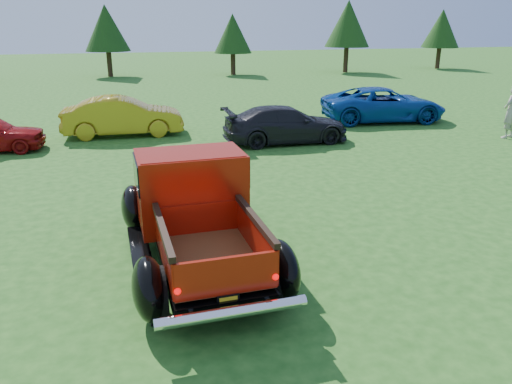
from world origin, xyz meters
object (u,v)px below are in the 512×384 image
object	(u,v)px
spectator	(511,112)
tree_mid_right	(233,34)
tree_far_east	(442,29)
show_car_yellow	(123,116)
pickup_truck	(192,206)
show_car_grey	(286,124)
show_car_blue	(383,104)
tree_mid_left	(106,28)
tree_east	(348,24)

from	to	relation	value
spectator	tree_mid_right	bearing A→B (deg)	-103.21
tree_far_east	show_car_yellow	distance (m)	33.25
pickup_truck	spectator	bearing A→B (deg)	25.84
show_car_grey	show_car_blue	distance (m)	5.61
pickup_truck	show_car_blue	size ratio (longest dim) A/B	1.02
tree_mid_right	show_car_yellow	xyz separation A→B (m)	(-8.33, -19.63, -2.28)
tree_far_east	show_car_blue	distance (m)	25.87
show_car_yellow	show_car_blue	distance (m)	10.27
tree_mid_right	show_car_grey	bearing A→B (deg)	-97.88
tree_mid_left	show_car_grey	bearing A→B (deg)	-75.62
show_car_grey	spectator	distance (m)	7.87
tree_mid_left	show_car_grey	xyz separation A→B (m)	(5.93, -23.15, -2.77)
tree_far_east	spectator	size ratio (longest dim) A/B	2.59
show_car_yellow	show_car_blue	xyz separation A→B (m)	(10.27, 0.02, -0.00)
tree_far_east	show_car_yellow	world-z (taller)	tree_far_east
tree_mid_right	show_car_yellow	size ratio (longest dim) A/B	1.05
tree_far_east	tree_mid_left	bearing A→B (deg)	178.94
tree_mid_right	show_car_blue	world-z (taller)	tree_mid_right
spectator	show_car_grey	bearing A→B (deg)	-34.49
tree_mid_left	pickup_truck	world-z (taller)	tree_mid_left
tree_far_east	show_car_blue	size ratio (longest dim) A/B	0.97
tree_mid_right	spectator	xyz separation A→B (m)	(4.67, -23.52, -2.05)
tree_mid_left	show_car_yellow	bearing A→B (deg)	-88.15
show_car_blue	spectator	distance (m)	4.78
pickup_truck	spectator	world-z (taller)	spectator
tree_mid_left	show_car_blue	xyz separation A→B (m)	(10.93, -20.61, -2.70)
tree_mid_right	tree_far_east	size ratio (longest dim) A/B	0.92
tree_mid_right	show_car_blue	size ratio (longest dim) A/B	0.89
show_car_grey	spectator	bearing A→B (deg)	-99.62
pickup_truck	tree_east	bearing A→B (deg)	59.06
tree_east	tree_far_east	bearing A→B (deg)	6.34
tree_far_east	show_car_grey	bearing A→B (deg)	-132.92
show_car_grey	show_car_blue	bearing A→B (deg)	-62.63
tree_mid_left	show_car_grey	distance (m)	24.06
tree_far_east	show_car_blue	bearing A→B (deg)	-128.62
pickup_truck	show_car_grey	size ratio (longest dim) A/B	1.20
show_car_blue	tree_east	bearing A→B (deg)	-13.33
tree_east	tree_far_east	size ratio (longest dim) A/B	1.12
show_car_blue	show_car_yellow	bearing A→B (deg)	97.10
spectator	show_car_yellow	bearing A→B (deg)	-41.09
tree_east	pickup_truck	xyz separation A→B (m)	(-16.29, -29.31, -2.78)
tree_mid_left	show_car_yellow	distance (m)	20.82
pickup_truck	show_car_yellow	size ratio (longest dim) A/B	1.21
show_car_yellow	tree_east	bearing A→B (deg)	-40.43
tree_mid_left	show_car_grey	world-z (taller)	tree_mid_left
tree_mid_right	spectator	size ratio (longest dim) A/B	2.38
show_car_yellow	show_car_blue	size ratio (longest dim) A/B	0.85
show_car_grey	show_car_blue	world-z (taller)	show_car_blue
tree_east	pickup_truck	distance (m)	33.64
tree_far_east	show_car_grey	distance (m)	31.05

